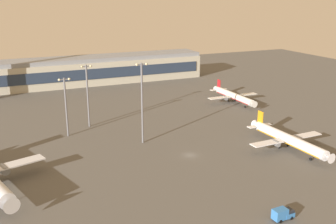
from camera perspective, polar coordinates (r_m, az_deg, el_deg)
The scene contains 8 objects.
ground_plane at distance 137.05m, azimuth 3.15°, elevation -6.20°, with size 416.00×416.00×0.00m, color #56544F.
terminal_building at distance 249.66m, azimuth -11.57°, elevation 5.87°, with size 145.24×22.40×16.40m.
airplane_mid_apron at distance 146.97m, azimuth 16.81°, elevation -3.75°, with size 30.02×38.59×9.90m.
airplane_taxiway_distant at distance 203.94m, azimuth 9.37°, elevation 2.28°, with size 27.56×35.47×9.12m.
catering_truck at distance 103.78m, azimuth 16.13°, elevation -13.85°, with size 5.77×2.66×3.05m.
apron_light_east at distance 143.18m, azimuth -3.74°, elevation 1.91°, with size 4.80×0.90×29.90m.
apron_light_central at distance 165.04m, azimuth -11.47°, elevation 2.84°, with size 4.80×0.90×25.84m.
apron_light_west at distance 155.85m, azimuth -14.45°, elevation 1.27°, with size 4.80×0.90×22.97m.
Camera 1 is at (-57.71, -112.46, 52.98)m, focal length 42.49 mm.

